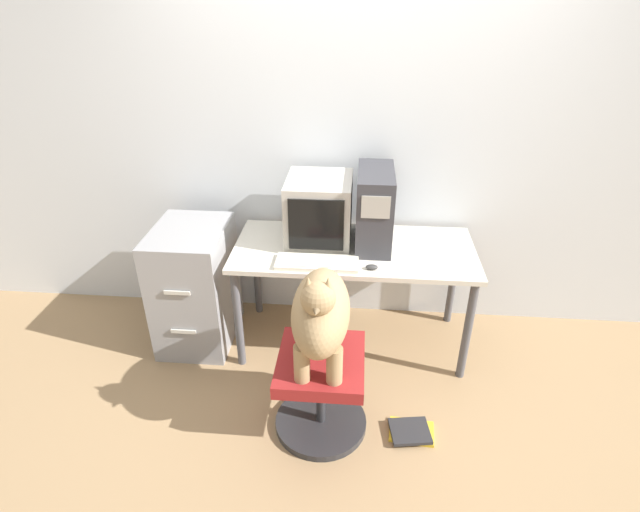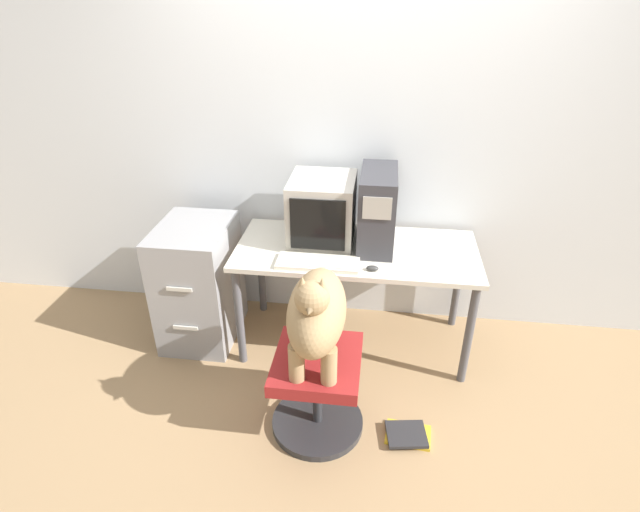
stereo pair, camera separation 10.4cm
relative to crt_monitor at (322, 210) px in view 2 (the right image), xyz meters
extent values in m
plane|color=#937551|center=(0.22, -0.43, -0.91)|extent=(12.00, 12.00, 0.00)
cube|color=silver|center=(0.22, 0.31, 0.39)|extent=(8.00, 0.05, 2.60)
cube|color=beige|center=(0.22, -0.09, -0.22)|extent=(1.47, 0.67, 0.03)
cylinder|color=#4C4C51|center=(-0.46, -0.38, -0.57)|extent=(0.05, 0.05, 0.68)
cylinder|color=#4C4C51|center=(0.90, -0.38, -0.57)|extent=(0.05, 0.05, 0.68)
cylinder|color=#4C4C51|center=(-0.46, 0.20, -0.57)|extent=(0.05, 0.05, 0.68)
cylinder|color=#4C4C51|center=(0.90, 0.20, -0.57)|extent=(0.05, 0.05, 0.68)
cube|color=#B7B2A8|center=(0.00, 0.00, 0.00)|extent=(0.39, 0.42, 0.40)
cube|color=black|center=(0.00, -0.21, 0.00)|extent=(0.32, 0.01, 0.31)
cube|color=#333338|center=(0.33, -0.01, 0.03)|extent=(0.21, 0.45, 0.47)
cube|color=#9E998E|center=(0.33, -0.24, 0.14)|extent=(0.16, 0.01, 0.13)
cube|color=beige|center=(0.01, -0.32, -0.19)|extent=(0.47, 0.18, 0.02)
cube|color=beige|center=(0.01, -0.32, -0.17)|extent=(0.43, 0.15, 0.00)
ellipsoid|color=#333333|center=(0.33, -0.34, -0.19)|extent=(0.07, 0.04, 0.03)
cylinder|color=#262628|center=(0.08, -0.84, -0.89)|extent=(0.50, 0.50, 0.04)
cylinder|color=#262628|center=(0.08, -0.84, -0.69)|extent=(0.05, 0.05, 0.37)
cube|color=maroon|center=(0.08, -0.84, -0.47)|extent=(0.44, 0.48, 0.07)
ellipsoid|color=#9E7F56|center=(0.08, -0.85, -0.15)|extent=(0.28, 0.56, 0.36)
cylinder|color=#9E7F56|center=(0.01, -1.00, -0.34)|extent=(0.08, 0.08, 0.20)
cylinder|color=#9E7F56|center=(0.16, -1.00, -0.34)|extent=(0.08, 0.08, 0.20)
sphere|color=#9E7F56|center=(0.08, -1.00, 0.03)|extent=(0.16, 0.16, 0.16)
cone|color=brown|center=(0.08, -1.07, 0.02)|extent=(0.07, 0.08, 0.07)
cone|color=#9E7F56|center=(0.04, -0.99, 0.10)|extent=(0.05, 0.05, 0.07)
cone|color=#9E7F56|center=(0.12, -0.99, 0.10)|extent=(0.05, 0.05, 0.07)
torus|color=blue|center=(0.08, -0.98, -0.03)|extent=(0.11, 0.11, 0.02)
cube|color=gray|center=(-0.80, -0.13, -0.51)|extent=(0.45, 0.58, 0.81)
cube|color=beige|center=(-0.80, -0.42, -0.37)|extent=(0.16, 0.01, 0.02)
cube|color=beige|center=(-0.80, -0.42, -0.65)|extent=(0.16, 0.01, 0.02)
cube|color=gold|center=(0.57, -0.85, -0.90)|extent=(0.25, 0.18, 0.02)
cube|color=#262628|center=(0.56, -0.87, -0.88)|extent=(0.23, 0.21, 0.02)
camera|label=1|loc=(0.24, -2.77, 1.24)|focal=28.00mm
camera|label=2|loc=(0.35, -2.76, 1.24)|focal=28.00mm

